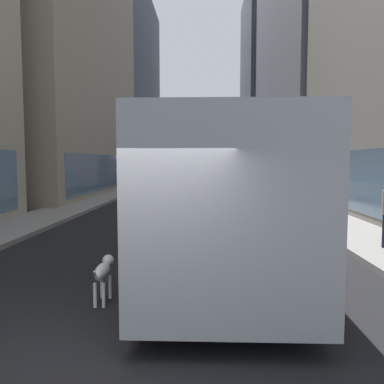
{
  "coord_description": "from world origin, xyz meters",
  "views": [
    {
      "loc": [
        0.92,
        -4.25,
        2.35
      ],
      "look_at": [
        0.48,
        7.76,
        1.4
      ],
      "focal_mm": 36.28,
      "sensor_mm": 36.0,
      "label": 1
    }
  ],
  "objects_px": {
    "car_white_van": "(235,185)",
    "box_truck": "(167,169)",
    "dalmatian_dog": "(103,271)",
    "car_grey_wagon": "(223,175)",
    "car_blue_hatchback": "(226,178)",
    "transit_bus": "(217,184)"
  },
  "relations": [
    {
      "from": "car_white_van",
      "to": "box_truck",
      "type": "relative_size",
      "value": 0.58
    },
    {
      "from": "car_white_van",
      "to": "dalmatian_dog",
      "type": "relative_size",
      "value": 4.52
    },
    {
      "from": "car_grey_wagon",
      "to": "car_blue_hatchback",
      "type": "bearing_deg",
      "value": -90.0
    },
    {
      "from": "car_grey_wagon",
      "to": "dalmatian_dog",
      "type": "distance_m",
      "value": 38.33
    },
    {
      "from": "transit_bus",
      "to": "dalmatian_dog",
      "type": "bearing_deg",
      "value": -118.26
    },
    {
      "from": "transit_bus",
      "to": "car_white_van",
      "type": "relative_size",
      "value": 2.65
    },
    {
      "from": "transit_bus",
      "to": "box_truck",
      "type": "xyz_separation_m",
      "value": [
        -4.0,
        26.61,
        -0.11
      ]
    },
    {
      "from": "transit_bus",
      "to": "car_blue_hatchback",
      "type": "xyz_separation_m",
      "value": [
        1.6,
        26.67,
        -0.96
      ]
    },
    {
      "from": "car_blue_hatchback",
      "to": "box_truck",
      "type": "bearing_deg",
      "value": -179.34
    },
    {
      "from": "car_white_van",
      "to": "box_truck",
      "type": "height_order",
      "value": "box_truck"
    },
    {
      "from": "dalmatian_dog",
      "to": "car_grey_wagon",
      "type": "bearing_deg",
      "value": 84.61
    },
    {
      "from": "car_white_van",
      "to": "box_truck",
      "type": "distance_m",
      "value": 12.83
    },
    {
      "from": "transit_bus",
      "to": "car_white_van",
      "type": "bearing_deg",
      "value": 83.95
    },
    {
      "from": "car_grey_wagon",
      "to": "transit_bus",
      "type": "bearing_deg",
      "value": -92.66
    },
    {
      "from": "car_white_van",
      "to": "dalmatian_dog",
      "type": "xyz_separation_m",
      "value": [
        -3.6,
        -18.81,
        -0.31
      ]
    },
    {
      "from": "dalmatian_dog",
      "to": "car_white_van",
      "type": "bearing_deg",
      "value": 79.17
    },
    {
      "from": "car_white_van",
      "to": "car_grey_wagon",
      "type": "xyz_separation_m",
      "value": [
        -0.0,
        19.35,
        -0.0
      ]
    },
    {
      "from": "transit_bus",
      "to": "car_grey_wagon",
      "type": "distance_m",
      "value": 34.49
    },
    {
      "from": "transit_bus",
      "to": "car_white_van",
      "type": "distance_m",
      "value": 15.21
    },
    {
      "from": "car_blue_hatchback",
      "to": "dalmatian_dog",
      "type": "bearing_deg",
      "value": -96.75
    },
    {
      "from": "box_truck",
      "to": "dalmatian_dog",
      "type": "xyz_separation_m",
      "value": [
        2.0,
        -30.32,
        -1.15
      ]
    },
    {
      "from": "dalmatian_dog",
      "to": "box_truck",
      "type": "bearing_deg",
      "value": 93.78
    }
  ]
}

